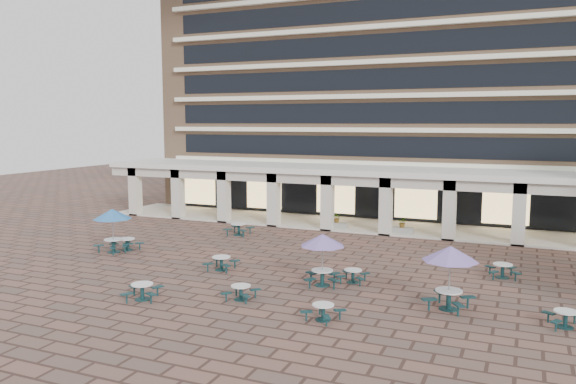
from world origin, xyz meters
name	(u,v)px	position (x,y,z in m)	size (l,w,h in m)	color
ground	(286,277)	(0.00, 0.00, 0.00)	(120.00, 120.00, 0.00)	brown
apartment_building	(399,67)	(0.00, 25.47, 12.60)	(40.00, 15.50, 25.20)	tan
retail_arcade	(365,186)	(0.00, 14.80, 3.00)	(42.00, 6.60, 4.40)	white
picnic_table_2	(241,291)	(-0.34, -4.14, 0.39)	(1.48, 1.48, 0.65)	#13373A
picnic_table_3	(566,318)	(12.49, -2.28, 0.39)	(1.69, 1.69, 0.65)	#13373A
picnic_table_4	(112,216)	(-11.54, 0.85, 2.21)	(2.25, 2.25, 2.60)	#13373A
picnic_table_5	(142,290)	(-4.31, -5.80, 0.43)	(1.95, 1.95, 0.72)	#13373A
picnic_table_6	(323,242)	(2.20, -0.72, 2.10)	(2.14, 2.14, 2.47)	#13373A
picnic_table_7	(323,311)	(3.81, -5.12, 0.39)	(1.68, 1.68, 0.65)	#13373A
picnic_table_8	(127,243)	(-11.16, 1.60, 0.44)	(1.88, 1.88, 0.73)	#13373A
picnic_table_9	(221,262)	(-3.61, -0.15, 0.43)	(1.72, 1.72, 0.73)	#13373A
picnic_table_10	(353,275)	(3.39, 0.34, 0.39)	(1.47, 1.47, 0.65)	#13373A
picnic_table_11	(450,256)	(8.16, -1.88, 2.26)	(2.31, 2.31, 2.66)	#13373A
picnic_table_12	(239,228)	(-7.11, 8.34, 0.48)	(1.89, 1.89, 0.80)	#13373A
picnic_table_13	(503,269)	(10.00, 4.08, 0.42)	(1.81, 1.81, 0.71)	#13373A
planter_left	(337,223)	(-1.54, 12.90, 0.47)	(1.50, 0.76, 1.22)	#979791
planter_right	(402,228)	(3.19, 12.90, 0.47)	(1.50, 0.65, 1.21)	#979791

